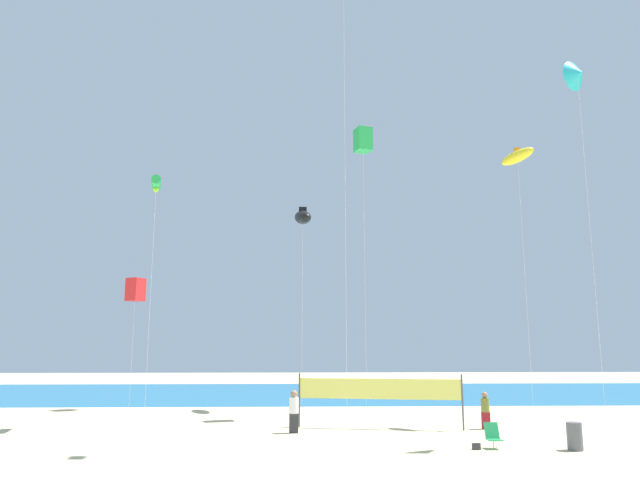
{
  "coord_description": "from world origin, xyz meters",
  "views": [
    {
      "loc": [
        -0.53,
        -16.98,
        3.76
      ],
      "look_at": [
        0.35,
        10.73,
        8.7
      ],
      "focal_mm": 32.58,
      "sensor_mm": 36.0,
      "label": 1
    }
  ],
  "objects_px": {
    "kite_yellow_inflatable": "(518,157)",
    "kite_green_box": "(363,140)",
    "beach_handbag": "(476,446)",
    "kite_red_box": "(136,290)",
    "trash_barrel": "(575,436)",
    "volleyball_net": "(379,391)",
    "kite_green_tube": "(156,184)",
    "folding_beach_chair": "(493,435)",
    "beachgoer_olive_shirt": "(485,409)",
    "kite_cyan_delta": "(577,75)",
    "beachgoer_white_shirt": "(294,410)",
    "kite_black_inflatable": "(303,217)"
  },
  "relations": [
    {
      "from": "folding_beach_chair",
      "to": "kite_green_tube",
      "type": "bearing_deg",
      "value": 150.77
    },
    {
      "from": "beach_handbag",
      "to": "kite_red_box",
      "type": "relative_size",
      "value": 0.04
    },
    {
      "from": "beachgoer_white_shirt",
      "to": "trash_barrel",
      "type": "bearing_deg",
      "value": -168.45
    },
    {
      "from": "folding_beach_chair",
      "to": "volleyball_net",
      "type": "relative_size",
      "value": 0.12
    },
    {
      "from": "trash_barrel",
      "to": "kite_black_inflatable",
      "type": "xyz_separation_m",
      "value": [
        -9.74,
        13.61,
        10.92
      ]
    },
    {
      "from": "kite_yellow_inflatable",
      "to": "kite_black_inflatable",
      "type": "xyz_separation_m",
      "value": [
        -10.94,
        6.9,
        -1.73
      ]
    },
    {
      "from": "volleyball_net",
      "to": "kite_green_tube",
      "type": "bearing_deg",
      "value": 174.14
    },
    {
      "from": "kite_black_inflatable",
      "to": "kite_green_tube",
      "type": "relative_size",
      "value": 1.03
    },
    {
      "from": "folding_beach_chair",
      "to": "kite_yellow_inflatable",
      "type": "height_order",
      "value": "kite_yellow_inflatable"
    },
    {
      "from": "beachgoer_olive_shirt",
      "to": "kite_cyan_delta",
      "type": "height_order",
      "value": "kite_cyan_delta"
    },
    {
      "from": "folding_beach_chair",
      "to": "kite_cyan_delta",
      "type": "relative_size",
      "value": 0.06
    },
    {
      "from": "trash_barrel",
      "to": "beach_handbag",
      "type": "bearing_deg",
      "value": 176.11
    },
    {
      "from": "beachgoer_olive_shirt",
      "to": "kite_black_inflatable",
      "type": "bearing_deg",
      "value": 164.57
    },
    {
      "from": "trash_barrel",
      "to": "beach_handbag",
      "type": "distance_m",
      "value": 3.52
    },
    {
      "from": "kite_green_box",
      "to": "beachgoer_white_shirt",
      "type": "bearing_deg",
      "value": -123.56
    },
    {
      "from": "beachgoer_olive_shirt",
      "to": "kite_green_tube",
      "type": "xyz_separation_m",
      "value": [
        -15.46,
        1.36,
        10.64
      ]
    },
    {
      "from": "beachgoer_olive_shirt",
      "to": "kite_yellow_inflatable",
      "type": "bearing_deg",
      "value": 57.93
    },
    {
      "from": "volleyball_net",
      "to": "kite_black_inflatable",
      "type": "bearing_deg",
      "value": 113.28
    },
    {
      "from": "kite_green_box",
      "to": "beachgoer_olive_shirt",
      "type": "bearing_deg",
      "value": -44.82
    },
    {
      "from": "trash_barrel",
      "to": "kite_green_box",
      "type": "height_order",
      "value": "kite_green_box"
    },
    {
      "from": "kite_red_box",
      "to": "kite_green_tube",
      "type": "relative_size",
      "value": 0.65
    },
    {
      "from": "beachgoer_olive_shirt",
      "to": "kite_green_box",
      "type": "relative_size",
      "value": 0.1
    },
    {
      "from": "kite_green_tube",
      "to": "beachgoer_olive_shirt",
      "type": "bearing_deg",
      "value": -5.04
    },
    {
      "from": "beachgoer_olive_shirt",
      "to": "kite_black_inflatable",
      "type": "height_order",
      "value": "kite_black_inflatable"
    },
    {
      "from": "beachgoer_white_shirt",
      "to": "kite_cyan_delta",
      "type": "distance_m",
      "value": 18.8
    },
    {
      "from": "beach_handbag",
      "to": "beachgoer_olive_shirt",
      "type": "bearing_deg",
      "value": 68.77
    },
    {
      "from": "folding_beach_chair",
      "to": "kite_red_box",
      "type": "distance_m",
      "value": 22.7
    },
    {
      "from": "trash_barrel",
      "to": "kite_red_box",
      "type": "height_order",
      "value": "kite_red_box"
    },
    {
      "from": "volleyball_net",
      "to": "kite_green_box",
      "type": "bearing_deg",
      "value": 90.97
    },
    {
      "from": "kite_black_inflatable",
      "to": "volleyball_net",
      "type": "bearing_deg",
      "value": -66.72
    },
    {
      "from": "beach_handbag",
      "to": "kite_red_box",
      "type": "bearing_deg",
      "value": 139.82
    },
    {
      "from": "kite_green_box",
      "to": "kite_yellow_inflatable",
      "type": "xyz_separation_m",
      "value": [
        7.54,
        -3.32,
        -2.0
      ]
    },
    {
      "from": "kite_green_tube",
      "to": "trash_barrel",
      "type": "bearing_deg",
      "value": -21.3
    },
    {
      "from": "kite_green_box",
      "to": "kite_red_box",
      "type": "height_order",
      "value": "kite_green_box"
    },
    {
      "from": "kite_red_box",
      "to": "beachgoer_olive_shirt",
      "type": "bearing_deg",
      "value": -25.61
    },
    {
      "from": "kite_cyan_delta",
      "to": "kite_yellow_inflatable",
      "type": "bearing_deg",
      "value": 98.38
    },
    {
      "from": "kite_green_box",
      "to": "kite_cyan_delta",
      "type": "xyz_separation_m",
      "value": [
        8.31,
        -8.55,
        -0.05
      ]
    },
    {
      "from": "folding_beach_chair",
      "to": "volleyball_net",
      "type": "distance_m",
      "value": 6.21
    },
    {
      "from": "kite_black_inflatable",
      "to": "kite_cyan_delta",
      "type": "relative_size",
      "value": 0.77
    },
    {
      "from": "trash_barrel",
      "to": "kite_cyan_delta",
      "type": "bearing_deg",
      "value": 37.22
    },
    {
      "from": "beachgoer_olive_shirt",
      "to": "folding_beach_chair",
      "type": "height_order",
      "value": "beachgoer_olive_shirt"
    },
    {
      "from": "kite_green_tube",
      "to": "kite_yellow_inflatable",
      "type": "bearing_deg",
      "value": 0.26
    },
    {
      "from": "beachgoer_white_shirt",
      "to": "kite_cyan_delta",
      "type": "xyz_separation_m",
      "value": [
        12.06,
        -2.9,
        14.13
      ]
    },
    {
      "from": "trash_barrel",
      "to": "kite_yellow_inflatable",
      "type": "bearing_deg",
      "value": 79.9
    },
    {
      "from": "beachgoer_white_shirt",
      "to": "kite_black_inflatable",
      "type": "xyz_separation_m",
      "value": [
        0.35,
        9.23,
        10.46
      ]
    },
    {
      "from": "volleyball_net",
      "to": "kite_yellow_inflatable",
      "type": "bearing_deg",
      "value": 9.03
    },
    {
      "from": "folding_beach_chair",
      "to": "kite_green_box",
      "type": "height_order",
      "value": "kite_green_box"
    },
    {
      "from": "kite_green_box",
      "to": "kite_green_tube",
      "type": "bearing_deg",
      "value": -162.27
    },
    {
      "from": "beachgoer_white_shirt",
      "to": "volleyball_net",
      "type": "relative_size",
      "value": 0.24
    },
    {
      "from": "kite_yellow_inflatable",
      "to": "kite_green_box",
      "type": "bearing_deg",
      "value": 156.21
    }
  ]
}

